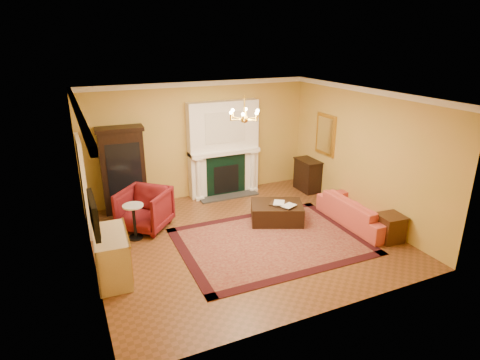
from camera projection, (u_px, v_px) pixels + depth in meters
floor at (244, 238)px, 8.55m from camera, size 6.00×5.50×0.02m
ceiling at (245, 95)px, 7.52m from camera, size 6.00×5.50×0.02m
wall_back at (199, 140)px, 10.40m from camera, size 6.00×0.02×3.00m
wall_front at (326, 227)px, 5.67m from camera, size 6.00×0.02×3.00m
wall_left at (85, 194)px, 6.87m from camera, size 0.02×5.50×3.00m
wall_right at (363, 154)px, 9.20m from camera, size 0.02×5.50×3.00m
fireplace at (224, 151)px, 10.58m from camera, size 1.90×0.70×2.50m
crown_molding at (225, 92)px, 8.37m from camera, size 6.00×5.50×0.12m
doorway at (84, 186)px, 8.50m from camera, size 0.08×1.05×2.10m
tv_panel at (94, 214)px, 6.43m from camera, size 0.09×0.95×0.58m
gilt_mirror at (325, 135)px, 10.34m from camera, size 0.06×0.76×1.05m
chandelier at (244, 116)px, 7.66m from camera, size 0.63×0.55×0.53m
oriental_rug at (271, 241)px, 8.37m from camera, size 3.80×2.88×0.02m
china_cabinet at (123, 172)px, 9.55m from camera, size 1.02×0.51×1.99m
wingback_armchair at (144, 207)px, 8.79m from camera, size 1.34×1.34×1.01m
pedestal_table at (134, 219)px, 8.36m from camera, size 0.43×0.43×0.77m
commode at (112, 256)px, 6.99m from camera, size 0.61×1.17×0.85m
coral_sofa at (359, 207)px, 9.03m from camera, size 0.62×2.10×0.82m
end_table at (390, 229)px, 8.34m from camera, size 0.51×0.51×0.54m
console_table at (308, 176)px, 11.04m from camera, size 0.43×0.76×0.84m
leather_ottoman at (277, 212)px, 9.20m from camera, size 1.39×1.23×0.43m
ottoman_tray at (280, 204)px, 9.10m from camera, size 0.56×0.56×0.03m
book_a at (274, 197)px, 9.03m from camera, size 0.22×0.16×0.32m
book_b at (285, 198)px, 8.94m from camera, size 0.11×0.22×0.31m
topiary_left at (195, 143)px, 10.13m from camera, size 0.18×0.18×0.47m
topiary_right at (245, 139)px, 10.69m from camera, size 0.16×0.16×0.43m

